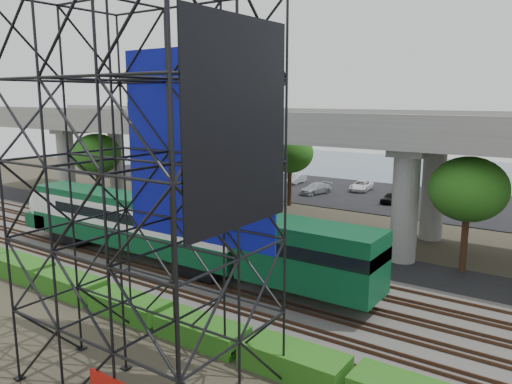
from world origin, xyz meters
The scene contains 13 objects.
ground centered at (0.00, 0.00, 0.00)m, with size 140.00×140.00×0.00m, color #474233.
ballast_bed centered at (0.00, 2.00, 0.10)m, with size 90.00×12.00×0.20m, color slate.
service_road centered at (0.00, 10.50, 0.04)m, with size 90.00×5.00×0.08m, color black.
parking_lot centered at (0.00, 34.00, 0.04)m, with size 90.00×18.00×0.08m, color black.
harbor_water centered at (0.00, 56.00, 0.01)m, with size 140.00×40.00×0.03m, color #3F5967.
rail_tracks centered at (0.00, 2.00, 0.28)m, with size 90.00×9.52×0.16m.
commuter_train centered at (-3.59, 2.00, 2.88)m, with size 29.30×3.06×4.30m.
overpass centered at (-1.03, 16.00, 8.21)m, with size 80.00×12.00×12.40m.
scaffold_tower centered at (6.45, -7.98, 7.47)m, with size 9.36×6.36×15.00m.
hedge_strip centered at (1.01, -4.30, 0.56)m, with size 34.60×1.80×1.20m.
trees centered at (-4.67, 16.17, 5.57)m, with size 40.94×16.94×7.69m.
suv centered at (-18.97, 10.80, 0.79)m, with size 2.37×5.14×1.43m, color black.
parked_cars centered at (0.57, 33.49, 0.68)m, with size 40.50×9.63×1.28m.
Camera 1 is at (20.48, -20.88, 11.36)m, focal length 35.00 mm.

